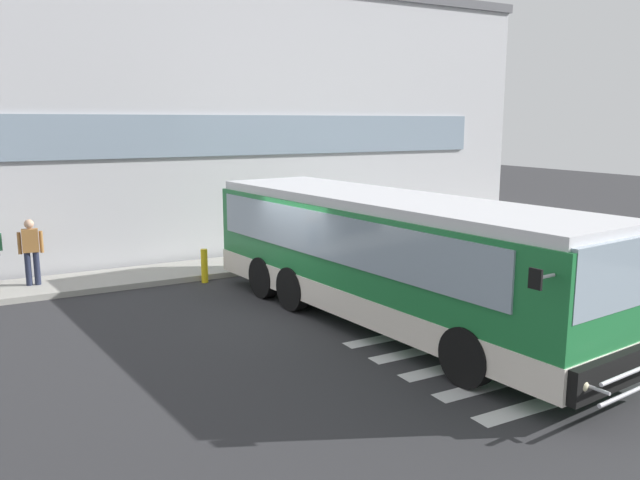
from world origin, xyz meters
The scene contains 7 objects.
ground_plane centered at (0.00, 0.00, -0.01)m, with size 80.00×90.00×0.02m, color #2B2B2D.
bay_paint_stripes centered at (2.00, -4.20, 0.00)m, with size 4.40×3.96×0.01m.
terminal_building centered at (-0.70, 11.66, 4.22)m, with size 25.56×13.80×8.46m.
boarding_curb centered at (0.00, 4.80, 0.07)m, with size 27.76×2.00×0.15m, color #9E9B93.
bus_main_foreground centered at (1.33, -1.57, 1.33)m, with size 3.68×10.86×2.70m.
passenger_by_doorway centered at (-5.02, 4.89, 1.08)m, with size 0.59×0.26×1.68m.
safety_bollard_yellow centered at (-0.96, 3.60, 0.45)m, with size 0.18×0.18×0.90m, color yellow.
Camera 1 is at (-6.25, -12.25, 4.21)m, focal length 35.75 mm.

